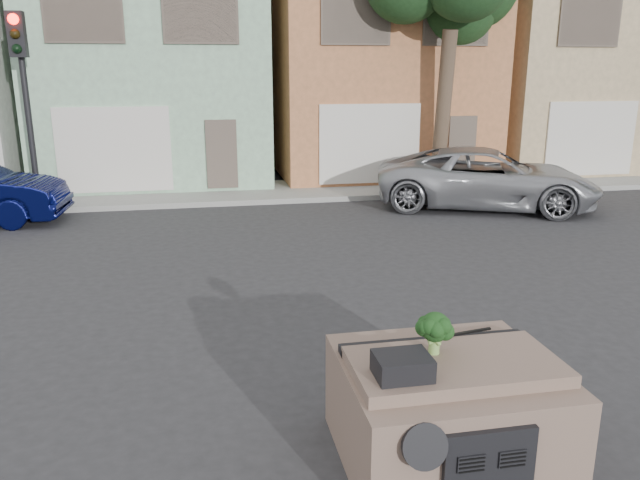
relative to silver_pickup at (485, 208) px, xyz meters
name	(u,v)px	position (x,y,z in m)	size (l,w,h in m)	color
ground_plane	(364,334)	(-5.43, -7.49, 0.00)	(120.00, 120.00, 0.00)	#303033
sidewalk	(275,192)	(-5.43, 3.01, 0.07)	(40.00, 3.00, 0.15)	gray
townhouse_mint	(155,65)	(-8.93, 7.01, 3.77)	(7.20, 8.20, 7.55)	#94BE9C
townhouse_tan	(369,65)	(-1.43, 7.01, 3.77)	(7.20, 8.20, 7.55)	#B97348
townhouse_beige	(559,66)	(6.07, 7.01, 3.77)	(7.20, 8.20, 7.55)	tan
silver_pickup	(485,208)	(0.00, 0.00, 0.00)	(2.69, 5.84, 1.62)	#A7A9AF
traffic_signal	(27,114)	(-11.93, 2.01, 2.55)	(0.40, 0.40, 5.10)	black
tree_near	(446,48)	(-0.43, 2.31, 4.25)	(4.40, 4.00, 8.50)	#1A3A1A
car_dashboard	(446,406)	(-5.43, -10.49, 0.56)	(2.00, 1.80, 1.12)	#786052
instrument_hump	(402,366)	(-6.01, -10.84, 1.22)	(0.48, 0.38, 0.20)	black
wiper_arm	(461,333)	(-5.15, -10.11, 1.13)	(0.70, 0.03, 0.02)	black
broccoli	(435,333)	(-5.57, -10.46, 1.33)	(0.34, 0.34, 0.42)	black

